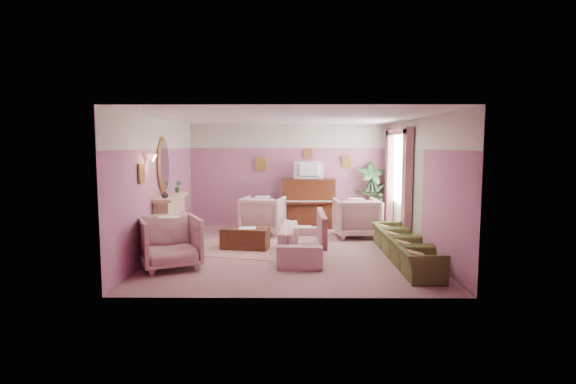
{
  "coord_description": "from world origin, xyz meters",
  "views": [
    {
      "loc": [
        0.03,
        -9.38,
        2.24
      ],
      "look_at": [
        -0.04,
        0.4,
        1.21
      ],
      "focal_mm": 28.0,
      "sensor_mm": 36.0,
      "label": 1
    }
  ],
  "objects_px": {
    "sofa": "(302,236)",
    "olive_chair_c": "(398,239)",
    "olive_chair_a": "(422,260)",
    "coffee_table": "(245,239)",
    "television": "(309,169)",
    "floral_armchair_left": "(263,213)",
    "floral_armchair_right": "(356,216)",
    "piano": "(309,204)",
    "side_table": "(375,215)",
    "olive_chair_b": "(409,249)",
    "olive_chair_d": "(389,231)",
    "floral_armchair_front": "(170,239)"
  },
  "relations": [
    {
      "from": "floral_armchair_right",
      "to": "olive_chair_a",
      "type": "xyz_separation_m",
      "value": [
        0.59,
        -3.51,
        -0.19
      ]
    },
    {
      "from": "side_table",
      "to": "olive_chair_c",
      "type": "bearing_deg",
      "value": -91.46
    },
    {
      "from": "floral_armchair_right",
      "to": "olive_chair_c",
      "type": "distance_m",
      "value": 1.97
    },
    {
      "from": "television",
      "to": "floral_armchair_right",
      "type": "relative_size",
      "value": 0.76
    },
    {
      "from": "sofa",
      "to": "olive_chair_c",
      "type": "height_order",
      "value": "sofa"
    },
    {
      "from": "sofa",
      "to": "side_table",
      "type": "distance_m",
      "value": 3.71
    },
    {
      "from": "sofa",
      "to": "olive_chair_b",
      "type": "xyz_separation_m",
      "value": [
        1.96,
        -0.72,
        -0.09
      ]
    },
    {
      "from": "television",
      "to": "floral_armchair_front",
      "type": "distance_m",
      "value": 4.93
    },
    {
      "from": "coffee_table",
      "to": "piano",
      "type": "bearing_deg",
      "value": 60.22
    },
    {
      "from": "sofa",
      "to": "olive_chair_c",
      "type": "xyz_separation_m",
      "value": [
        1.96,
        0.1,
        -0.09
      ]
    },
    {
      "from": "olive_chair_a",
      "to": "coffee_table",
      "type": "bearing_deg",
      "value": 144.92
    },
    {
      "from": "television",
      "to": "side_table",
      "type": "distance_m",
      "value": 2.17
    },
    {
      "from": "olive_chair_b",
      "to": "olive_chair_d",
      "type": "xyz_separation_m",
      "value": [
        0.0,
        1.64,
        0.0
      ]
    },
    {
      "from": "floral_armchair_front",
      "to": "olive_chair_b",
      "type": "distance_m",
      "value": 4.38
    },
    {
      "from": "olive_chair_a",
      "to": "olive_chair_c",
      "type": "height_order",
      "value": "same"
    },
    {
      "from": "floral_armchair_right",
      "to": "floral_armchair_front",
      "type": "height_order",
      "value": "same"
    },
    {
      "from": "piano",
      "to": "sofa",
      "type": "bearing_deg",
      "value": -94.58
    },
    {
      "from": "floral_armchair_right",
      "to": "side_table",
      "type": "relative_size",
      "value": 1.5
    },
    {
      "from": "television",
      "to": "floral_armchair_right",
      "type": "xyz_separation_m",
      "value": [
        1.11,
        -1.21,
        -1.08
      ]
    },
    {
      "from": "piano",
      "to": "floral_armchair_front",
      "type": "relative_size",
      "value": 1.33
    },
    {
      "from": "olive_chair_c",
      "to": "floral_armchair_front",
      "type": "bearing_deg",
      "value": -168.2
    },
    {
      "from": "floral_armchair_right",
      "to": "olive_chair_c",
      "type": "height_order",
      "value": "floral_armchair_right"
    },
    {
      "from": "coffee_table",
      "to": "olive_chair_a",
      "type": "bearing_deg",
      "value": -35.08
    },
    {
      "from": "coffee_table",
      "to": "floral_armchair_left",
      "type": "relative_size",
      "value": 0.95
    },
    {
      "from": "television",
      "to": "sofa",
      "type": "distance_m",
      "value": 3.4
    },
    {
      "from": "piano",
      "to": "side_table",
      "type": "bearing_deg",
      "value": -4.09
    },
    {
      "from": "television",
      "to": "floral_armchair_left",
      "type": "xyz_separation_m",
      "value": [
        -1.19,
        -0.8,
        -1.08
      ]
    },
    {
      "from": "floral_armchair_left",
      "to": "floral_armchair_right",
      "type": "bearing_deg",
      "value": -10.13
    },
    {
      "from": "olive_chair_a",
      "to": "olive_chair_c",
      "type": "xyz_separation_m",
      "value": [
        0.0,
        1.64,
        0.0
      ]
    },
    {
      "from": "olive_chair_a",
      "to": "olive_chair_d",
      "type": "relative_size",
      "value": 1.0
    },
    {
      "from": "olive_chair_a",
      "to": "floral_armchair_front",
      "type": "bearing_deg",
      "value": 170.58
    },
    {
      "from": "sofa",
      "to": "olive_chair_d",
      "type": "relative_size",
      "value": 2.72
    },
    {
      "from": "floral_armchair_front",
      "to": "side_table",
      "type": "relative_size",
      "value": 1.5
    },
    {
      "from": "floral_armchair_left",
      "to": "side_table",
      "type": "xyz_separation_m",
      "value": [
        2.96,
        0.73,
        -0.17
      ]
    },
    {
      "from": "floral_armchair_right",
      "to": "television",
      "type": "bearing_deg",
      "value": 132.35
    },
    {
      "from": "sofa",
      "to": "olive_chair_b",
      "type": "bearing_deg",
      "value": -20.28
    },
    {
      "from": "sofa",
      "to": "piano",
      "type": "bearing_deg",
      "value": 85.42
    },
    {
      "from": "floral_armchair_left",
      "to": "olive_chair_c",
      "type": "height_order",
      "value": "floral_armchair_left"
    },
    {
      "from": "olive_chair_c",
      "to": "olive_chair_d",
      "type": "height_order",
      "value": "same"
    },
    {
      "from": "piano",
      "to": "floral_armchair_front",
      "type": "xyz_separation_m",
      "value": [
        -2.68,
        -4.05,
        -0.13
      ]
    },
    {
      "from": "piano",
      "to": "olive_chair_a",
      "type": "bearing_deg",
      "value": -70.44
    },
    {
      "from": "piano",
      "to": "olive_chair_a",
      "type": "relative_size",
      "value": 1.8
    },
    {
      "from": "floral_armchair_front",
      "to": "piano",
      "type": "bearing_deg",
      "value": 56.49
    },
    {
      "from": "coffee_table",
      "to": "olive_chair_c",
      "type": "xyz_separation_m",
      "value": [
        3.16,
        -0.58,
        0.11
      ]
    },
    {
      "from": "coffee_table",
      "to": "sofa",
      "type": "relative_size",
      "value": 0.47
    },
    {
      "from": "olive_chair_a",
      "to": "olive_chair_d",
      "type": "xyz_separation_m",
      "value": [
        0.0,
        2.46,
        0.0
      ]
    },
    {
      "from": "piano",
      "to": "olive_chair_a",
      "type": "distance_m",
      "value": 5.08
    },
    {
      "from": "sofa",
      "to": "floral_armchair_right",
      "type": "height_order",
      "value": "floral_armchair_right"
    },
    {
      "from": "olive_chair_c",
      "to": "side_table",
      "type": "xyz_separation_m",
      "value": [
        0.08,
        3.01,
        0.01
      ]
    },
    {
      "from": "olive_chair_a",
      "to": "olive_chair_c",
      "type": "relative_size",
      "value": 1.0
    }
  ]
}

